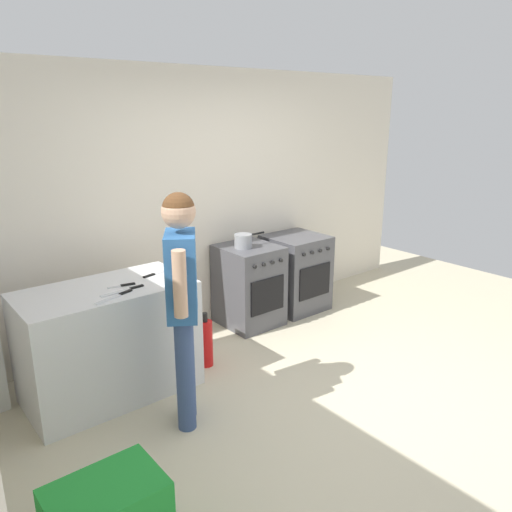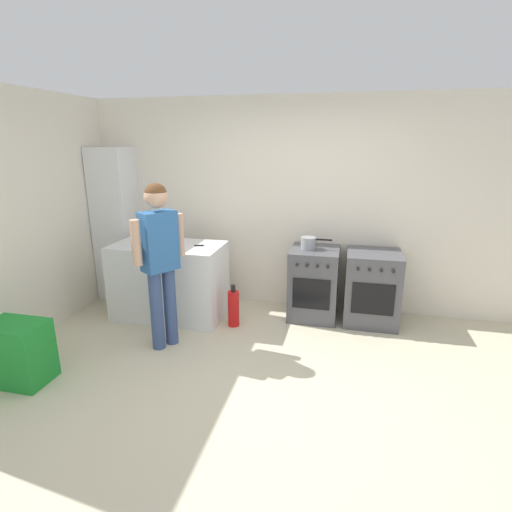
% 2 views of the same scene
% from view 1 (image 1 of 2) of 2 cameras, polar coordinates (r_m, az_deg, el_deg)
% --- Properties ---
extents(ground_plane, '(8.00, 8.00, 0.00)m').
position_cam_1_polar(ground_plane, '(4.18, 9.28, -15.63)').
color(ground_plane, beige).
extents(back_wall, '(6.00, 0.10, 2.60)m').
position_cam_1_polar(back_wall, '(5.12, -6.55, 6.18)').
color(back_wall, silver).
rests_on(back_wall, ground).
extents(counter_unit, '(1.30, 0.70, 0.90)m').
position_cam_1_polar(counter_unit, '(4.14, -16.43, -9.33)').
color(counter_unit, silver).
rests_on(counter_unit, ground).
extents(oven_left, '(0.56, 0.62, 0.85)m').
position_cam_1_polar(oven_left, '(5.25, -0.81, -3.35)').
color(oven_left, '#4C4C51').
rests_on(oven_left, ground).
extents(oven_right, '(0.61, 0.62, 0.85)m').
position_cam_1_polar(oven_right, '(5.66, 4.56, -1.88)').
color(oven_right, '#4C4C51').
rests_on(oven_right, ground).
extents(pot, '(0.36, 0.18, 0.14)m').
position_cam_1_polar(pot, '(5.04, -1.45, 1.73)').
color(pot, gray).
rests_on(pot, oven_left).
extents(knife_carving, '(0.32, 0.13, 0.01)m').
position_cam_1_polar(knife_carving, '(3.76, -15.76, -4.45)').
color(knife_carving, silver).
rests_on(knife_carving, counter_unit).
extents(knife_paring, '(0.21, 0.07, 0.01)m').
position_cam_1_polar(knife_paring, '(3.97, -14.86, -3.25)').
color(knife_paring, silver).
rests_on(knife_paring, counter_unit).
extents(knife_bread, '(0.35, 0.05, 0.01)m').
position_cam_1_polar(knife_bread, '(3.86, -14.83, -3.82)').
color(knife_bread, silver).
rests_on(knife_bread, counter_unit).
extents(knife_utility, '(0.25, 0.09, 0.01)m').
position_cam_1_polar(knife_utility, '(4.18, -11.53, -2.02)').
color(knife_utility, silver).
rests_on(knife_utility, counter_unit).
extents(person, '(0.35, 0.49, 1.69)m').
position_cam_1_polar(person, '(3.43, -8.45, -3.91)').
color(person, '#384C7A').
rests_on(person, ground).
extents(fire_extinguisher, '(0.13, 0.13, 0.50)m').
position_cam_1_polar(fire_extinguisher, '(4.50, -5.80, -9.83)').
color(fire_extinguisher, red).
rests_on(fire_extinguisher, ground).
extents(recycling_crate_upper, '(0.52, 0.36, 0.28)m').
position_cam_1_polar(recycling_crate_upper, '(2.68, -16.69, -26.16)').
color(recycling_crate_upper, '#1E842D').
rests_on(recycling_crate_upper, recycling_crate_lower).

